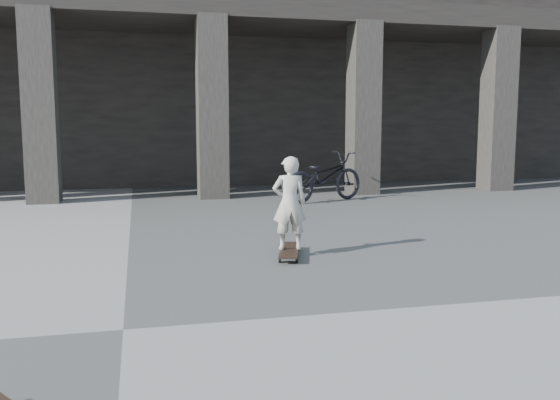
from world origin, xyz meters
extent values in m
plane|color=#494946|center=(0.00, 0.00, 0.00)|extent=(90.00, 90.00, 0.00)
cube|color=black|center=(0.00, 14.00, 3.00)|extent=(28.00, 6.00, 6.00)
cube|color=black|center=(0.00, 9.60, 4.20)|extent=(28.00, 2.80, 0.50)
cube|color=#2A2723|center=(-1.79, 8.50, 2.00)|extent=(0.65, 0.65, 4.00)
cube|color=#2A2723|center=(1.79, 8.50, 2.00)|extent=(0.65, 0.65, 4.00)
cube|color=#2A2723|center=(5.36, 8.50, 2.00)|extent=(0.65, 0.65, 4.00)
cube|color=#2A2723|center=(8.93, 8.50, 2.00)|extent=(0.65, 0.65, 4.00)
cube|color=black|center=(1.96, 2.26, 0.09)|extent=(0.49, 0.98, 0.02)
cube|color=#B2B2B7|center=(2.05, 2.59, 0.05)|extent=(0.21, 0.11, 0.03)
cube|color=#B2B2B7|center=(1.86, 1.94, 0.05)|extent=(0.21, 0.11, 0.03)
cylinder|color=black|center=(1.96, 2.61, 0.04)|extent=(0.05, 0.08, 0.07)
cylinder|color=black|center=(2.15, 2.56, 0.04)|extent=(0.05, 0.08, 0.07)
cylinder|color=black|center=(1.77, 1.97, 0.04)|extent=(0.05, 0.08, 0.07)
cylinder|color=black|center=(1.96, 1.91, 0.04)|extent=(0.05, 0.08, 0.07)
imported|color=beige|center=(1.96, 2.26, 0.67)|extent=(0.44, 0.31, 1.16)
imported|color=black|center=(4.03, 7.30, 0.53)|extent=(2.14, 1.45, 1.06)
camera|label=1|loc=(0.15, -4.74, 1.63)|focal=38.00mm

